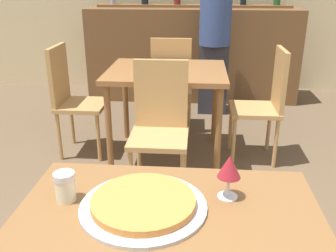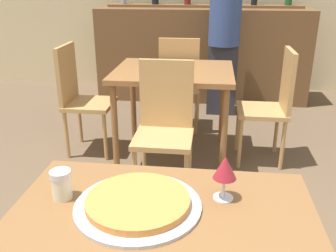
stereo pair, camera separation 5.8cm
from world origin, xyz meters
name	(u,v)px [view 2 (the right image)]	position (x,y,z in m)	size (l,w,h in m)	color
dining_table_near	(160,247)	(0.00, 0.00, 0.67)	(1.00, 0.72, 0.77)	brown
dining_table_far	(174,80)	(-0.17, 2.04, 0.68)	(0.97, 0.82, 0.77)	brown
bar_counter	(202,54)	(0.00, 3.79, 0.56)	(2.60, 0.56, 1.13)	brown
bar_back_shelf	(205,1)	(0.02, 3.93, 1.20)	(2.39, 0.24, 0.33)	brown
chair_far_side_front	(165,121)	(-0.17, 1.46, 0.54)	(0.40, 0.40, 0.95)	tan
chair_far_side_back	(180,79)	(-0.17, 2.61, 0.54)	(0.40, 0.40, 0.95)	tan
chair_far_side_left	(79,93)	(-0.99, 2.04, 0.54)	(0.40, 0.40, 0.95)	tan
chair_far_side_right	(273,100)	(0.65, 2.04, 0.54)	(0.40, 0.40, 0.95)	tan
pizza_tray	(138,203)	(-0.08, 0.07, 0.79)	(0.42, 0.42, 0.04)	#B7B7BC
cheese_shaker	(61,184)	(-0.35, 0.09, 0.82)	(0.07, 0.07, 0.10)	beige
person_standing	(224,36)	(0.25, 3.21, 0.88)	(0.34, 0.34, 1.64)	#2D2D38
wine_glass	(225,169)	(0.20, 0.16, 0.88)	(0.08, 0.08, 0.16)	silver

